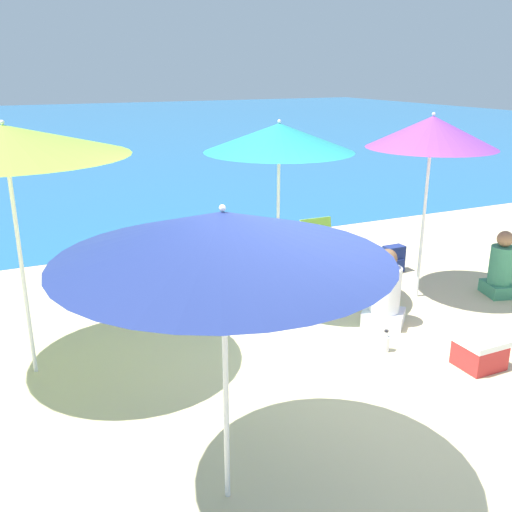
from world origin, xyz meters
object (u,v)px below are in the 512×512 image
Objects in this scene: beach_umbrella_teal at (279,138)px; backpack_navy at (394,259)px; person_seated_near at (501,269)px; beach_chair_pink at (178,268)px; beach_chair_lime at (319,250)px; water_bottle at (385,343)px; beach_umbrella_lime at (4,141)px; beach_umbrella_navy at (223,236)px; cooler_box at (480,352)px; beach_umbrella_purple at (432,132)px; person_seated_far at (385,294)px.

backpack_navy is at bearing 10.10° from beach_umbrella_teal.
person_seated_near is at bearing -62.79° from backpack_navy.
beach_chair_pink is 0.91× the size of person_seated_near.
beach_chair_lime is (2.03, -0.02, -0.04)m from beach_chair_pink.
person_seated_near is 2.32m from water_bottle.
beach_umbrella_lime is at bearing -170.80° from beach_umbrella_teal.
beach_umbrella_navy reaches higher than beach_chair_pink.
person_seated_near reaches higher than cooler_box.
beach_chair_pink is at bearing 77.28° from beach_umbrella_navy.
beach_umbrella_navy reaches higher than backpack_navy.
cooler_box is (3.86, -1.71, -2.00)m from beach_umbrella_lime.
beach_umbrella_teal is at bearing 116.23° from cooler_box.
beach_chair_lime is at bearing 150.11° from person_seated_near.
beach_chair_lime is 2.33m from person_seated_near.
beach_umbrella_lime reaches higher than beach_umbrella_navy.
water_bottle is 0.57× the size of cooler_box.
beach_umbrella_lime reaches higher than beach_chair_lime.
water_bottle is (-2.22, -0.62, -0.25)m from person_seated_near.
beach_umbrella_navy is 0.86× the size of beach_umbrella_lime.
beach_chair_lime is (1.05, 0.76, -1.67)m from beach_umbrella_teal.
beach_umbrella_purple is at bearing -16.47° from beach_umbrella_teal.
beach_umbrella_navy is 2.53m from beach_umbrella_lime.
beach_umbrella_lime reaches higher than beach_umbrella_purple.
beach_umbrella_lime is 5.27m from backpack_navy.
beach_umbrella_navy is 5.18m from backpack_navy.
person_seated_far is at bearing 54.80° from water_bottle.
water_bottle is at bearing -169.05° from person_seated_far.
beach_umbrella_teal is at bearing 9.20° from beach_umbrella_lime.
beach_chair_lime is 3.27× the size of water_bottle.
beach_chair_lime reaches higher than water_bottle.
beach_chair_lime is 0.91× the size of person_seated_near.
person_seated_near is 0.95× the size of person_seated_far.
backpack_navy is at bearing 69.25° from cooler_box.
cooler_box is (0.02, -2.92, -0.18)m from beach_chair_lime.
beach_umbrella_lime is 4.43m from beach_chair_lime.
beach_chair_lime is 2.03× the size of backpack_navy.
person_seated_far is 1.22m from cooler_box.
water_bottle is at bearing -103.17° from beach_chair_lime.
beach_umbrella_lime is (-4.51, 0.05, 0.13)m from beach_umbrella_purple.
person_seated_near is 3.61× the size of water_bottle.
person_seated_far is 0.72m from water_bottle.
beach_umbrella_lime is 3.07× the size of beach_chair_pink.
beach_chair_pink is 2.03m from beach_chair_lime.
person_seated_near is (0.96, -0.40, -1.68)m from beach_umbrella_purple.
beach_umbrella_teal is 2.89× the size of beach_chair_pink.
water_bottle is (2.23, 1.22, -1.73)m from beach_umbrella_navy.
beach_umbrella_navy is 5.36× the size of backpack_navy.
person_seated_near is at bearing -4.73° from beach_umbrella_lime.
beach_umbrella_teal reaches higher than beach_umbrella_navy.
beach_chair_lime is 1.85× the size of cooler_box.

